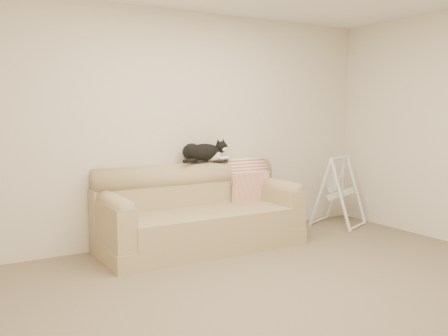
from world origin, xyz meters
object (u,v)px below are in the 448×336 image
tuxedo_cat (204,152)px  baby_swing (338,191)px  remote_a (201,162)px  sofa (198,215)px  remote_b (220,161)px

tuxedo_cat → baby_swing: size_ratio=0.72×
remote_a → tuxedo_cat: size_ratio=0.28×
sofa → tuxedo_cat: tuxedo_cat is taller
baby_swing → sofa: bearing=179.8°
remote_b → tuxedo_cat: 0.22m
remote_a → remote_b: size_ratio=1.05×
remote_a → baby_swing: (1.89, -0.25, -0.46)m
sofa → remote_b: remote_b is taller
remote_b → remote_a: bearing=170.3°
remote_a → baby_swing: remote_a is taller
remote_a → baby_swing: 1.96m
tuxedo_cat → sofa: bearing=-130.9°
remote_a → remote_b: 0.24m
sofa → remote_a: 0.63m
remote_a → baby_swing: bearing=-7.4°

